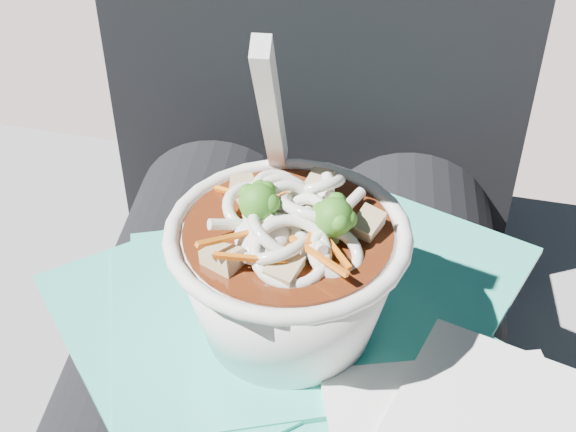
# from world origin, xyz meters

# --- Properties ---
(lap) EXTENTS (0.31, 0.48, 0.15)m
(lap) POSITION_xyz_m (0.00, 0.00, 0.55)
(lap) COLOR black
(lap) RESTS_ON stone_ledge
(person_body) EXTENTS (0.34, 0.94, 1.02)m
(person_body) POSITION_xyz_m (-0.00, 0.09, 0.57)
(person_body) COLOR black
(person_body) RESTS_ON ground
(plastic_bag) EXTENTS (0.34, 0.31, 0.01)m
(plastic_bag) POSITION_xyz_m (0.01, 0.02, 0.63)
(plastic_bag) COLOR #2CBAA3
(plastic_bag) RESTS_ON lap
(udon_bowl) EXTENTS (0.17, 0.17, 0.19)m
(udon_bowl) POSITION_xyz_m (0.00, 0.01, 0.69)
(udon_bowl) COLOR white
(udon_bowl) RESTS_ON plastic_bag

